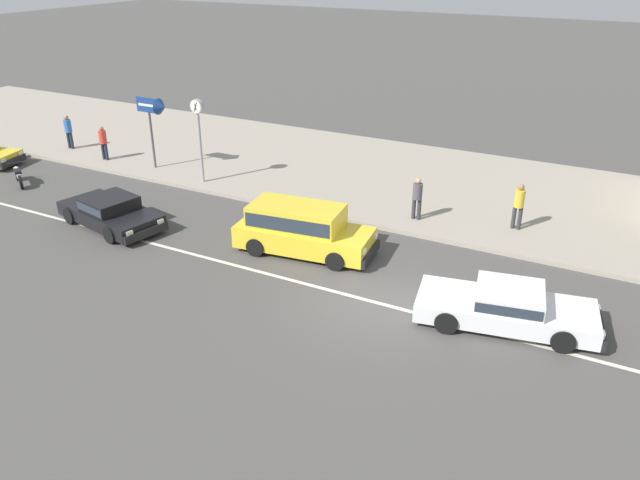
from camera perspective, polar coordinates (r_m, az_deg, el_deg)
name	(u,v)px	position (r m, az deg, el deg)	size (l,w,h in m)	color
ground_plane	(374,302)	(17.51, 5.00, -5.67)	(160.00, 160.00, 0.00)	#4C4947
lane_centre_stripe	(374,302)	(17.51, 5.00, -5.66)	(50.40, 0.14, 0.01)	silver
kerb_strip	(469,191)	(25.75, 13.51, 4.35)	(68.00, 10.00, 0.15)	#9E9384
sedan_black_2	(111,212)	(23.11, -18.60, 2.49)	(4.43, 2.57, 1.06)	black
minivan_yellow_3	(301,227)	(19.91, -1.76, 1.17)	(4.63, 2.24, 1.56)	yellow
sedan_white_5	(507,306)	(16.93, 16.76, -5.84)	(4.90, 2.61, 1.06)	white
motorcycle_2	(18,175)	(28.72, -25.89, 5.39)	(1.59, 1.06, 0.80)	black
street_clock	(198,123)	(25.61, -11.06, 10.47)	(0.57, 0.22, 3.41)	#9E9EA3
arrow_signboard	(158,110)	(27.48, -14.59, 11.40)	(1.54, 0.68, 3.09)	#4C4C51
pedestrian_near_clock	(68,129)	(32.34, -22.03, 9.36)	(0.34, 0.34, 1.61)	#232838
pedestrian_mid_kerb	(519,203)	(22.18, 17.73, 3.25)	(0.34, 0.34, 1.63)	#333338
pedestrian_by_shop	(417,196)	(22.21, 8.89, 4.03)	(0.34, 0.34, 1.53)	#333338
pedestrian_far_end	(103,141)	(30.04, -19.22, 8.58)	(0.34, 0.34, 1.54)	#232838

